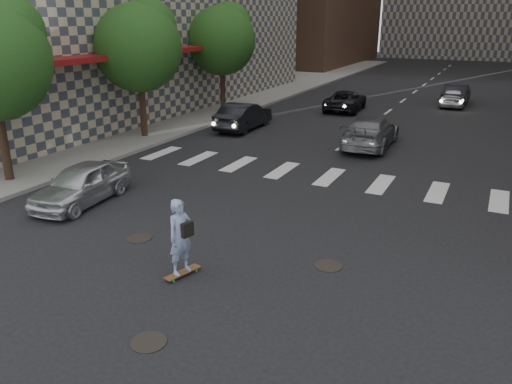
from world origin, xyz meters
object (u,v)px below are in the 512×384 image
tree_c (223,37)px  traffic_car_c (346,101)px  traffic_car_a (244,116)px  tree_b (141,43)px  traffic_car_e (456,95)px  traffic_car_b (371,132)px  skateboarder (181,237)px  silver_sedan (81,184)px  traffic_car_d (455,97)px

tree_c → traffic_car_c: (6.78, 4.10, -4.00)m
tree_c → traffic_car_a: tree_c is taller
tree_b → traffic_car_e: tree_b is taller
tree_c → traffic_car_b: bearing=-24.0°
skateboarder → silver_sedan: 6.41m
tree_b → silver_sedan: 10.17m
skateboarder → traffic_car_b: 14.46m
skateboarder → traffic_car_c: skateboarder is taller
silver_sedan → traffic_car_d: same height
tree_b → silver_sedan: (3.95, -8.49, -3.98)m
skateboarder → traffic_car_d: skateboarder is taller
traffic_car_a → traffic_car_e: (9.61, 13.58, -0.02)m
skateboarder → silver_sedan: skateboarder is taller
silver_sedan → traffic_car_a: traffic_car_a is taller
traffic_car_b → traffic_car_c: bearing=-68.0°
silver_sedan → traffic_car_a: bearing=86.7°
traffic_car_d → traffic_car_a: bearing=54.5°
silver_sedan → traffic_car_c: size_ratio=0.84×
tree_b → traffic_car_c: 14.44m
tree_c → skateboarder: (9.77, -19.17, -3.62)m
traffic_car_b → traffic_car_d: 13.82m
tree_b → traffic_car_b: 11.81m
tree_c → traffic_car_d: 16.26m
traffic_car_e → tree_b: bearing=54.7°
tree_c → silver_sedan: size_ratio=1.69×
traffic_car_d → tree_b: bearing=53.5°
tree_c → traffic_car_c: 8.88m
traffic_car_a → traffic_car_b: size_ratio=0.88×
traffic_car_a → silver_sedan: bearing=90.7°
tree_b → traffic_car_d: bearing=52.3°
tree_c → silver_sedan: (3.95, -16.49, -3.98)m
silver_sedan → traffic_car_d: 26.93m
tree_c → traffic_car_e: tree_c is taller
tree_b → silver_sedan: size_ratio=1.69×
traffic_car_b → traffic_car_d: (2.38, 13.61, -0.06)m
traffic_car_a → traffic_car_b: 7.25m
tree_b → traffic_car_c: (6.78, 12.10, -4.00)m
traffic_car_c → traffic_car_d: 7.86m
traffic_car_a → traffic_car_d: bearing=-128.4°
traffic_car_d → traffic_car_e: size_ratio=0.91×
traffic_car_c → tree_c: bearing=26.9°
traffic_car_b → skateboarder: bearing=84.8°
skateboarder → traffic_car_d: size_ratio=0.50×
tree_b → traffic_car_e: 22.28m
tree_b → traffic_car_b: size_ratio=1.31×
silver_sedan → skateboarder: bearing=-30.4°
tree_b → traffic_car_a: bearing=49.5°
traffic_car_b → traffic_car_e: 14.56m
skateboarder → tree_c: bearing=133.2°
tree_c → skateboarder: bearing=-63.0°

